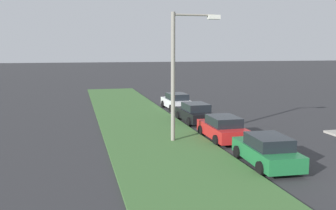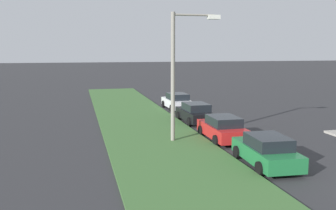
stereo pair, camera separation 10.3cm
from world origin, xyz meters
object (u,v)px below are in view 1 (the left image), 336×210
Objects in this scene: streetlight at (179,67)px; parked_car_white at (177,101)px; parked_car_green at (267,151)px; parked_car_red at (223,128)px; parked_car_black at (195,113)px.

parked_car_white is at bearing -14.54° from streetlight.
parked_car_green is 17.26m from parked_car_white.
parked_car_white is (12.01, -0.38, 0.00)m from parked_car_red.
streetlight reaches higher than parked_car_green.
parked_car_red is 0.99× the size of parked_car_white.
parked_car_green is at bearing 178.17° from parked_car_black.
streetlight is at bearing 151.33° from parked_car_black.
parked_car_black is at bearing 2.96° from parked_car_green.
parked_car_red is 12.02m from parked_car_white.
parked_car_red is 0.99× the size of parked_car_black.
streetlight reaches higher than parked_car_black.
parked_car_red is at bearing 177.24° from parked_car_black.
parked_car_black and parked_car_white have the same top height.
parked_car_black is at bearing -26.83° from streetlight.
parked_car_white is at bearing -4.44° from parked_car_black.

